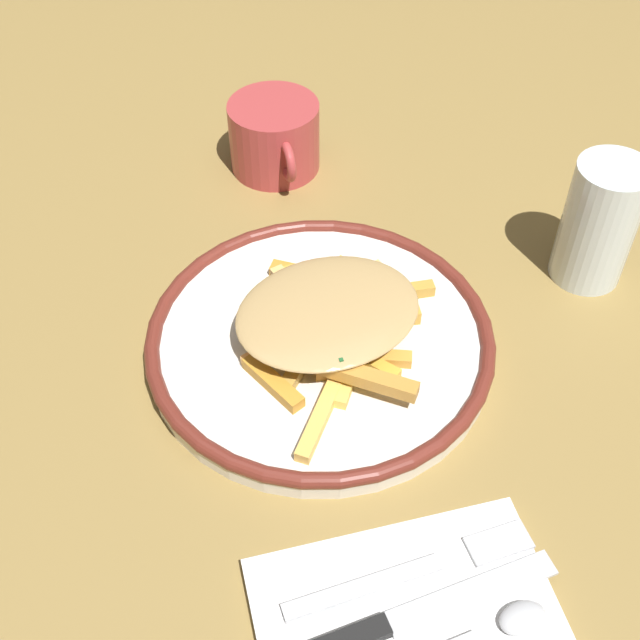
{
  "coord_description": "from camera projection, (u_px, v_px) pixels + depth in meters",
  "views": [
    {
      "loc": [
        0.43,
        -0.13,
        0.53
      ],
      "look_at": [
        0.0,
        0.0,
        0.04
      ],
      "focal_mm": 46.22,
      "sensor_mm": 36.0,
      "label": 1
    }
  ],
  "objects": [
    {
      "name": "ground_plane",
      "position": [
        320.0,
        351.0,
        0.69
      ],
      "size": [
        2.6,
        2.6,
        0.0
      ],
      "primitive_type": "plane",
      "color": "olive"
    },
    {
      "name": "water_glass",
      "position": [
        599.0,
        223.0,
        0.72
      ],
      "size": [
        0.06,
        0.06,
        0.12
      ],
      "primitive_type": "cylinder",
      "color": "silver",
      "rests_on": "ground_plane"
    },
    {
      "name": "fork",
      "position": [
        411.0,
        572.0,
        0.55
      ],
      "size": [
        0.02,
        0.18,
        0.01
      ],
      "color": "silver",
      "rests_on": "napkin"
    },
    {
      "name": "knife",
      "position": [
        383.0,
        627.0,
        0.52
      ],
      "size": [
        0.03,
        0.21,
        0.01
      ],
      "color": "black",
      "rests_on": "napkin"
    },
    {
      "name": "napkin",
      "position": [
        409.0,
        622.0,
        0.53
      ],
      "size": [
        0.14,
        0.2,
        0.01
      ],
      "primitive_type": "cube",
      "rotation": [
        0.0,
        0.0,
        -0.05
      ],
      "color": "white",
      "rests_on": "ground_plane"
    },
    {
      "name": "plate",
      "position": [
        320.0,
        341.0,
        0.68
      ],
      "size": [
        0.29,
        0.29,
        0.02
      ],
      "color": "silver",
      "rests_on": "ground_plane"
    },
    {
      "name": "spoon",
      "position": [
        477.0,
        638.0,
        0.51
      ],
      "size": [
        0.03,
        0.15,
        0.01
      ],
      "color": "silver",
      "rests_on": "napkin"
    },
    {
      "name": "coffee_mug",
      "position": [
        275.0,
        137.0,
        0.84
      ],
      "size": [
        0.12,
        0.09,
        0.07
      ],
      "color": "#AF3C3C",
      "rests_on": "ground_plane"
    },
    {
      "name": "fries_heap",
      "position": [
        326.0,
        317.0,
        0.67
      ],
      "size": [
        0.21,
        0.19,
        0.04
      ],
      "color": "gold",
      "rests_on": "plate"
    }
  ]
}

